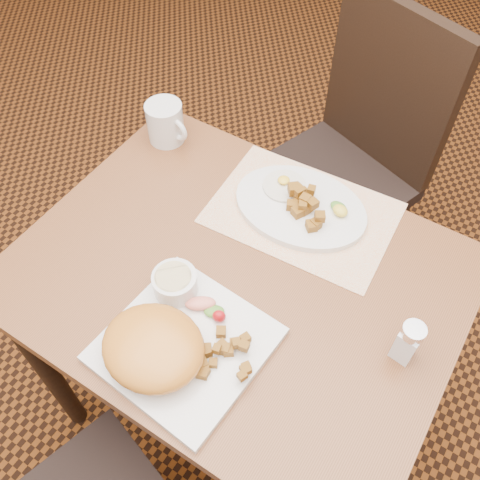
% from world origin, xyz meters
% --- Properties ---
extents(ground, '(8.00, 8.00, 0.00)m').
position_xyz_m(ground, '(0.00, 0.00, 0.00)').
color(ground, black).
rests_on(ground, ground).
extents(table, '(0.90, 0.70, 0.75)m').
position_xyz_m(table, '(0.00, 0.00, 0.64)').
color(table, brown).
rests_on(table, ground).
extents(chair_far, '(0.54, 0.54, 0.97)m').
position_xyz_m(chair_far, '(-0.02, 0.67, 0.54)').
color(chair_far, black).
rests_on(chair_far, ground).
extents(placemat, '(0.42, 0.30, 0.00)m').
position_xyz_m(placemat, '(0.04, 0.22, 0.75)').
color(placemat, white).
rests_on(placemat, table).
extents(plate_square, '(0.30, 0.30, 0.02)m').
position_xyz_m(plate_square, '(0.01, -0.19, 0.76)').
color(plate_square, silver).
rests_on(plate_square, table).
extents(plate_oval, '(0.32, 0.24, 0.02)m').
position_xyz_m(plate_oval, '(0.03, 0.22, 0.76)').
color(plate_oval, silver).
rests_on(plate_oval, placemat).
extents(hollandaise_mound, '(0.19, 0.17, 0.07)m').
position_xyz_m(hollandaise_mound, '(-0.02, -0.24, 0.80)').
color(hollandaise_mound, orange).
rests_on(hollandaise_mound, plate_square).
extents(ramekin, '(0.09, 0.09, 0.05)m').
position_xyz_m(ramekin, '(-0.07, -0.11, 0.79)').
color(ramekin, silver).
rests_on(ramekin, plate_square).
extents(garnish_sq, '(0.10, 0.06, 0.03)m').
position_xyz_m(garnish_sq, '(0.01, -0.11, 0.78)').
color(garnish_sq, '#387223').
rests_on(garnish_sq, plate_square).
extents(fried_egg, '(0.10, 0.10, 0.02)m').
position_xyz_m(fried_egg, '(-0.03, 0.25, 0.77)').
color(fried_egg, white).
rests_on(fried_egg, plate_oval).
extents(garnish_ov, '(0.05, 0.05, 0.02)m').
position_xyz_m(garnish_ov, '(0.11, 0.25, 0.78)').
color(garnish_ov, '#387223').
rests_on(garnish_ov, plate_oval).
extents(salt_shaker, '(0.05, 0.05, 0.10)m').
position_xyz_m(salt_shaker, '(0.36, 0.01, 0.80)').
color(salt_shaker, white).
rests_on(salt_shaker, table).
extents(coffee_mug, '(0.12, 0.09, 0.10)m').
position_xyz_m(coffee_mug, '(-0.37, 0.25, 0.80)').
color(coffee_mug, silver).
rests_on(coffee_mug, table).
extents(home_fries_sq, '(0.12, 0.12, 0.03)m').
position_xyz_m(home_fries_sq, '(0.08, -0.18, 0.78)').
color(home_fries_sq, '#925E17').
rests_on(home_fries_sq, plate_square).
extents(home_fries_ov, '(0.12, 0.10, 0.04)m').
position_xyz_m(home_fries_ov, '(0.04, 0.21, 0.79)').
color(home_fries_ov, '#925E17').
rests_on(home_fries_ov, plate_oval).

